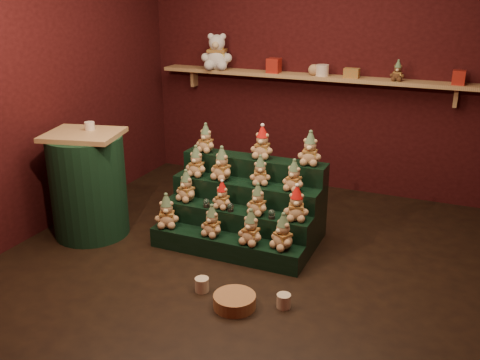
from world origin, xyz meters
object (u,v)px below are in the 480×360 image
at_px(snow_globe_a, 206,203).
at_px(snow_globe_c, 272,214).
at_px(snow_globe_b, 230,207).
at_px(side_table, 88,185).
at_px(riser_tier_front, 225,247).
at_px(mug_right, 284,301).
at_px(brown_bear, 398,71).
at_px(mug_left, 202,285).
at_px(wicker_basket, 235,301).
at_px(white_bear, 217,47).
at_px(mini_christmas_tree, 168,226).

height_order(snow_globe_a, snow_globe_c, snow_globe_c).
bearing_deg(snow_globe_b, side_table, -169.72).
distance_m(riser_tier_front, mug_right, 0.92).
xyz_separation_m(snow_globe_a, brown_bear, (1.33, 1.74, 1.02)).
bearing_deg(mug_left, wicker_basket, -17.42).
xyz_separation_m(mug_left, white_bear, (-1.06, 2.50, 1.52)).
bearing_deg(snow_globe_b, mug_left, -82.59).
distance_m(riser_tier_front, wicker_basket, 0.80).
xyz_separation_m(snow_globe_a, snow_globe_b, (0.24, 0.00, -0.00)).
bearing_deg(snow_globe_b, snow_globe_c, -0.00).
relative_size(snow_globe_a, mini_christmas_tree, 0.24).
xyz_separation_m(snow_globe_c, side_table, (-1.73, -0.24, 0.09)).
distance_m(riser_tier_front, side_table, 1.43).
distance_m(mug_right, brown_bear, 2.83).
distance_m(snow_globe_a, side_table, 1.14).
bearing_deg(mug_right, brown_bear, 82.18).
xyz_separation_m(mug_right, brown_bear, (0.34, 2.46, 1.37)).
relative_size(snow_globe_b, white_bear, 0.15).
relative_size(mug_left, brown_bear, 0.54).
bearing_deg(brown_bear, snow_globe_b, -121.55).
relative_size(side_table, white_bear, 1.95).
relative_size(mug_left, mug_right, 1.05).
bearing_deg(mini_christmas_tree, riser_tier_front, -3.38).
distance_m(snow_globe_a, wicker_basket, 1.14).
xyz_separation_m(wicker_basket, brown_bear, (0.67, 2.60, 1.37)).
height_order(snow_globe_b, mug_left, snow_globe_b).
relative_size(side_table, mug_left, 9.06).
bearing_deg(brown_bear, mini_christmas_tree, -131.22).
bearing_deg(side_table, mug_right, -26.21).
height_order(snow_globe_a, side_table, side_table).
height_order(riser_tier_front, side_table, side_table).
height_order(side_table, mini_christmas_tree, side_table).
distance_m(snow_globe_a, brown_bear, 2.42).
bearing_deg(mug_left, mini_christmas_tree, 136.89).
bearing_deg(riser_tier_front, side_table, -176.47).
xyz_separation_m(side_table, mini_christmas_tree, (0.77, 0.12, -0.33)).
relative_size(mug_right, brown_bear, 0.51).
height_order(snow_globe_b, mug_right, snow_globe_b).
relative_size(snow_globe_b, mini_christmas_tree, 0.23).
height_order(mini_christmas_tree, white_bear, white_bear).
bearing_deg(snow_globe_b, mug_right, -43.38).
relative_size(riser_tier_front, white_bear, 2.73).
xyz_separation_m(riser_tier_front, mug_left, (0.08, -0.59, -0.03)).
distance_m(side_table, mug_left, 1.59).
relative_size(riser_tier_front, wicker_basket, 4.43).
relative_size(side_table, wicker_basket, 3.16).
bearing_deg(wicker_basket, snow_globe_a, 127.61).
bearing_deg(wicker_basket, mug_right, 23.25).
relative_size(snow_globe_c, mug_left, 0.74).
xyz_separation_m(snow_globe_b, brown_bear, (1.09, 1.74, 1.02)).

